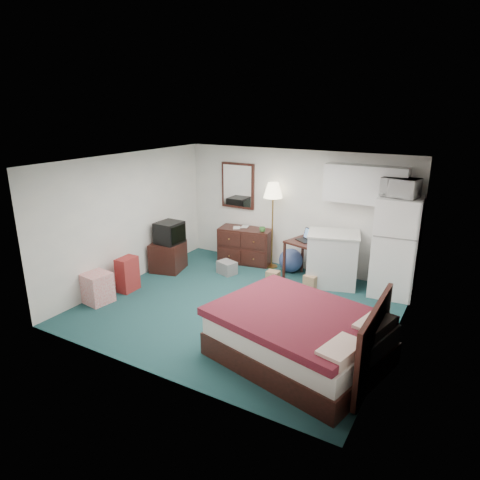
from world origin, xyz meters
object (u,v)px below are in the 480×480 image
Objects in this scene: desk at (305,261)px; tv_stand at (168,256)px; floor_lamp at (272,226)px; dresser at (246,245)px; suitcase at (128,274)px; kitchen_counter at (332,260)px; fridge at (395,247)px; bed at (299,336)px.

desk is 2.86m from tv_stand.
floor_lamp is 2.27× the size of desk.
suitcase is at bearing -125.28° from dresser.
floor_lamp is at bearing 153.44° from kitchen_counter.
floor_lamp reaches higher than kitchen_counter.
suitcase is at bearing -156.38° from fridge.
kitchen_counter is 1.53× the size of tv_stand.
floor_lamp is at bearing -7.42° from dresser.
desk is at bearing -20.42° from dresser.
desk is (0.88, -0.31, -0.51)m from floor_lamp.
dresser is 2.70m from suitcase.
tv_stand is at bearing -144.76° from desk.
desk is 1.72m from fridge.
tv_stand is at bearing 167.94° from bed.
fridge reaches higher than suitcase.
dresser is 1.73× the size of tv_stand.
bed is 3.25× the size of tv_stand.
kitchen_counter is (2.04, -0.23, 0.11)m from dresser.
fridge reaches higher than tv_stand.
suitcase is (-4.31, -2.33, -0.59)m from fridge.
floor_lamp reaches higher than suitcase.
kitchen_counter is 0.55× the size of fridge.
tv_stand is (-1.19, -1.22, -0.09)m from dresser.
desk reaches higher than suitcase.
desk is 0.38× the size of bed.
floor_lamp reaches higher than tv_stand.
floor_lamp is (0.63, 0.03, 0.53)m from dresser.
bed is (0.45, -2.72, -0.16)m from kitchen_counter.
floor_lamp is at bearing 19.83° from tv_stand.
bed is 4.07m from tv_stand.
kitchen_counter is at bearing -16.20° from dresser.
bed is at bearing -57.94° from floor_lamp.
kitchen_counter is 2.77m from bed.
kitchen_counter reaches higher than dresser.
kitchen_counter is (0.53, 0.05, 0.10)m from desk.
suitcase is at bearing -103.28° from tv_stand.
floor_lamp reaches higher than dresser.
suitcase is at bearing -125.01° from desk.
desk is 2.85m from bed.
fridge is 2.80× the size of suitcase.
floor_lamp is 1.07m from desk.
dresser is 2.06m from kitchen_counter.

